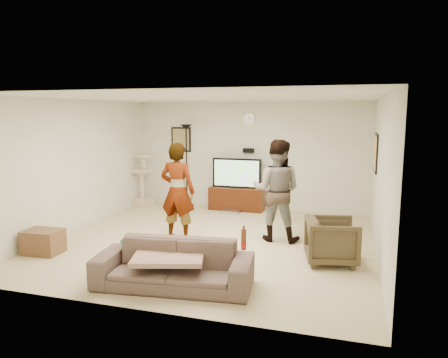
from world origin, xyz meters
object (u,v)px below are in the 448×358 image
(tv_stand, at_px, (237,199))
(cat_tree, at_px, (142,180))
(beer_bottle, at_px, (244,240))
(person_left, at_px, (178,192))
(floor_lamp, at_px, (187,166))
(side_table, at_px, (43,242))
(tv, at_px, (237,173))
(armchair, at_px, (332,241))
(sofa, at_px, (174,265))
(person_right, at_px, (277,190))

(tv_stand, relative_size, cat_tree, 0.99)
(cat_tree, xyz_separation_m, beer_bottle, (3.62, -4.26, 0.08))
(tv_stand, bearing_deg, person_left, -98.67)
(person_left, height_order, beer_bottle, person_left)
(floor_lamp, distance_m, beer_bottle, 5.24)
(side_table, bearing_deg, person_left, 37.17)
(tv, bearing_deg, person_left, -98.67)
(floor_lamp, distance_m, armchair, 4.72)
(tv, height_order, sofa, tv)
(tv, bearing_deg, side_table, -119.04)
(person_left, relative_size, beer_bottle, 6.96)
(floor_lamp, bearing_deg, tv, -1.17)
(tv, distance_m, side_table, 4.53)
(cat_tree, xyz_separation_m, person_right, (3.59, -1.81, 0.26))
(person_left, distance_m, side_table, 2.34)
(tv, xyz_separation_m, cat_tree, (-2.30, -0.27, -0.23))
(side_table, bearing_deg, cat_tree, 92.05)
(tv_stand, distance_m, floor_lamp, 1.45)
(armchair, bearing_deg, sofa, 116.54)
(cat_tree, height_order, beer_bottle, cat_tree)
(sofa, relative_size, side_table, 3.52)
(cat_tree, height_order, sofa, cat_tree)
(person_right, xyz_separation_m, sofa, (-0.91, -2.44, -0.60))
(cat_tree, relative_size, person_left, 0.73)
(sofa, relative_size, beer_bottle, 8.13)
(sofa, bearing_deg, floor_lamp, 103.11)
(side_table, bearing_deg, tv_stand, 60.96)
(tv_stand, distance_m, tv, 0.60)
(floor_lamp, bearing_deg, armchair, -40.56)
(beer_bottle, bearing_deg, floor_lamp, 119.45)
(sofa, bearing_deg, tv_stand, 88.13)
(tv_stand, height_order, side_table, tv_stand)
(tv_stand, relative_size, floor_lamp, 0.64)
(sofa, bearing_deg, beer_bottle, -6.66)
(person_right, bearing_deg, armchair, 138.21)
(tv_stand, xyz_separation_m, tv, (0.00, 0.00, 0.60))
(beer_bottle, height_order, side_table, beer_bottle)
(tv, bearing_deg, tv_stand, 0.00)
(floor_lamp, bearing_deg, person_right, -39.67)
(tv_stand, xyz_separation_m, person_left, (-0.39, -2.56, 0.61))
(person_left, xyz_separation_m, person_right, (1.68, 0.48, 0.03))
(person_right, distance_m, sofa, 2.68)
(tv, height_order, floor_lamp, floor_lamp)
(tv, distance_m, person_left, 2.59)
(tv, bearing_deg, sofa, -85.21)
(person_left, bearing_deg, floor_lamp, -70.74)
(tv_stand, xyz_separation_m, armchair, (2.30, -3.02, 0.08))
(sofa, xyz_separation_m, beer_bottle, (0.94, 0.00, 0.42))
(armchair, bearing_deg, person_left, 68.67)
(floor_lamp, height_order, cat_tree, floor_lamp)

